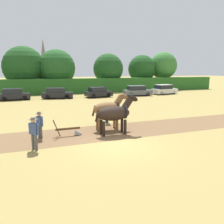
{
  "coord_description": "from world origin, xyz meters",
  "views": [
    {
      "loc": [
        -4.04,
        -10.52,
        3.97
      ],
      "look_at": [
        1.03,
        3.51,
        1.1
      ],
      "focal_mm": 35.0,
      "sensor_mm": 36.0,
      "label": 1
    }
  ],
  "objects_px": {
    "tree_right": "(142,69)",
    "draft_horse_lead_right": "(109,109)",
    "tree_center_left": "(24,67)",
    "farmer_onlooker_left": "(34,131)",
    "farmer_beside_team": "(107,111)",
    "parked_car_far_right": "(164,90)",
    "parked_car_center_left": "(14,95)",
    "parked_car_center_right": "(98,92)",
    "tree_far_right": "(163,66)",
    "plow": "(70,131)",
    "parked_car_center": "(57,93)",
    "church_spire": "(44,59)",
    "tree_center": "(57,68)",
    "tree_center_right": "(108,69)",
    "parked_car_right": "(137,91)",
    "draft_horse_lead_left": "(115,113)",
    "farmer_at_plow": "(40,123)"
  },
  "relations": [
    {
      "from": "plow",
      "to": "parked_car_center_left",
      "type": "relative_size",
      "value": 0.42
    },
    {
      "from": "tree_center",
      "to": "tree_center_left",
      "type": "bearing_deg",
      "value": 171.36
    },
    {
      "from": "parked_car_center",
      "to": "parked_car_right",
      "type": "distance_m",
      "value": 12.26
    },
    {
      "from": "draft_horse_lead_right",
      "to": "parked_car_far_right",
      "type": "distance_m",
      "value": 23.99
    },
    {
      "from": "tree_center_left",
      "to": "farmer_beside_team",
      "type": "xyz_separation_m",
      "value": [
        6.4,
        -26.09,
        -3.55
      ]
    },
    {
      "from": "tree_center_left",
      "to": "farmer_onlooker_left",
      "type": "relative_size",
      "value": 4.8
    },
    {
      "from": "tree_center_right",
      "to": "parked_car_right",
      "type": "bearing_deg",
      "value": -79.07
    },
    {
      "from": "tree_center_right",
      "to": "parked_car_right",
      "type": "relative_size",
      "value": 1.54
    },
    {
      "from": "farmer_onlooker_left",
      "to": "plow",
      "type": "bearing_deg",
      "value": -2.34
    },
    {
      "from": "tree_right",
      "to": "draft_horse_lead_right",
      "type": "distance_m",
      "value": 31.86
    },
    {
      "from": "tree_far_right",
      "to": "farmer_beside_team",
      "type": "relative_size",
      "value": 4.82
    },
    {
      "from": "tree_far_right",
      "to": "parked_car_center_right",
      "type": "xyz_separation_m",
      "value": [
        -17.01,
        -9.3,
        -4.14
      ]
    },
    {
      "from": "farmer_onlooker_left",
      "to": "parked_car_center_left",
      "type": "relative_size",
      "value": 0.41
    },
    {
      "from": "tree_center_right",
      "to": "tree_center",
      "type": "bearing_deg",
      "value": 175.77
    },
    {
      "from": "tree_center_left",
      "to": "tree_far_right",
      "type": "distance_m",
      "value": 27.37
    },
    {
      "from": "tree_center_right",
      "to": "parked_car_center",
      "type": "relative_size",
      "value": 1.56
    },
    {
      "from": "tree_center",
      "to": "church_spire",
      "type": "xyz_separation_m",
      "value": [
        -0.09,
        40.5,
        3.23
      ]
    },
    {
      "from": "tree_right",
      "to": "plow",
      "type": "distance_m",
      "value": 33.94
    },
    {
      "from": "parked_car_right",
      "to": "parked_car_far_right",
      "type": "xyz_separation_m",
      "value": [
        5.27,
        0.52,
        0.0
      ]
    },
    {
      "from": "tree_center_right",
      "to": "farmer_onlooker_left",
      "type": "height_order",
      "value": "tree_center_right"
    },
    {
      "from": "tree_center_right",
      "to": "parked_car_far_right",
      "type": "distance_m",
      "value": 11.51
    },
    {
      "from": "draft_horse_lead_right",
      "to": "parked_car_center_right",
      "type": "bearing_deg",
      "value": 76.12
    },
    {
      "from": "tree_far_right",
      "to": "church_spire",
      "type": "height_order",
      "value": "church_spire"
    },
    {
      "from": "tree_far_right",
      "to": "parked_car_right",
      "type": "height_order",
      "value": "tree_far_right"
    },
    {
      "from": "draft_horse_lead_left",
      "to": "farmer_beside_team",
      "type": "distance_m",
      "value": 3.04
    },
    {
      "from": "tree_right",
      "to": "parked_car_center_right",
      "type": "height_order",
      "value": "tree_right"
    },
    {
      "from": "draft_horse_lead_right",
      "to": "tree_center",
      "type": "bearing_deg",
      "value": 91.23
    },
    {
      "from": "farmer_at_plow",
      "to": "tree_center_right",
      "type": "bearing_deg",
      "value": 33.56
    },
    {
      "from": "tree_center",
      "to": "parked_car_right",
      "type": "bearing_deg",
      "value": -40.84
    },
    {
      "from": "tree_right",
      "to": "parked_car_center_left",
      "type": "bearing_deg",
      "value": -159.77
    },
    {
      "from": "draft_horse_lead_left",
      "to": "parked_car_center",
      "type": "height_order",
      "value": "draft_horse_lead_left"
    },
    {
      "from": "draft_horse_lead_left",
      "to": "parked_car_center_right",
      "type": "xyz_separation_m",
      "value": [
        4.39,
        18.68,
        -0.63
      ]
    },
    {
      "from": "tree_center_left",
      "to": "farmer_onlooker_left",
      "type": "xyz_separation_m",
      "value": [
        1.15,
        -30.27,
        -3.49
      ]
    },
    {
      "from": "parked_car_center_right",
      "to": "parked_car_right",
      "type": "relative_size",
      "value": 0.9
    },
    {
      "from": "parked_car_center_left",
      "to": "parked_car_center_right",
      "type": "relative_size",
      "value": 0.98
    },
    {
      "from": "tree_far_right",
      "to": "parked_car_center",
      "type": "height_order",
      "value": "tree_far_right"
    },
    {
      "from": "tree_center",
      "to": "farmer_onlooker_left",
      "type": "height_order",
      "value": "tree_center"
    },
    {
      "from": "tree_center_right",
      "to": "farmer_beside_team",
      "type": "height_order",
      "value": "tree_center_right"
    },
    {
      "from": "tree_right",
      "to": "farmer_at_plow",
      "type": "bearing_deg",
      "value": -127.28
    },
    {
      "from": "plow",
      "to": "parked_car_center_left",
      "type": "bearing_deg",
      "value": 103.52
    },
    {
      "from": "tree_center_left",
      "to": "farmer_at_plow",
      "type": "bearing_deg",
      "value": -87.02
    },
    {
      "from": "tree_right",
      "to": "draft_horse_lead_left",
      "type": "distance_m",
      "value": 32.9
    },
    {
      "from": "church_spire",
      "to": "parked_car_center",
      "type": "height_order",
      "value": "church_spire"
    },
    {
      "from": "parked_car_far_right",
      "to": "farmer_beside_team",
      "type": "bearing_deg",
      "value": -142.86
    },
    {
      "from": "tree_center_left",
      "to": "draft_horse_lead_left",
      "type": "xyz_separation_m",
      "value": [
        5.94,
        -29.06,
        -3.11
      ]
    },
    {
      "from": "tree_far_right",
      "to": "plow",
      "type": "bearing_deg",
      "value": -131.39
    },
    {
      "from": "tree_center_left",
      "to": "draft_horse_lead_left",
      "type": "bearing_deg",
      "value": -78.44
    },
    {
      "from": "tree_center",
      "to": "tree_right",
      "type": "height_order",
      "value": "tree_center"
    },
    {
      "from": "parked_car_center_left",
      "to": "parked_car_far_right",
      "type": "distance_m",
      "value": 23.18
    },
    {
      "from": "parked_car_center",
      "to": "farmer_onlooker_left",
      "type": "bearing_deg",
      "value": -88.51
    }
  ]
}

